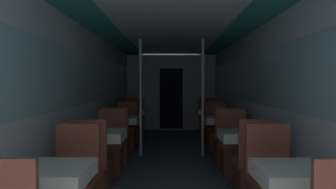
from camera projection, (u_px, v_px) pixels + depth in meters
wall_left at (92, 96)px, 5.14m from camera, size 0.05×10.08×2.10m
wall_right at (252, 96)px, 5.12m from camera, size 0.05×10.08×2.10m
ceiling_panel at (172, 30)px, 5.10m from camera, size 2.52×10.08×0.07m
bulkhead_far at (171, 93)px, 9.14m from camera, size 2.46×0.09×2.10m
dining_table_left_0 at (50, 182)px, 2.37m from camera, size 0.57×0.57×0.71m
dining_table_left_1 at (102, 140)px, 4.13m from camera, size 0.57×0.57×0.71m
chair_left_near_1 at (91, 175)px, 3.59m from camera, size 0.41×0.41×0.93m
chair_left_far_1 at (110, 154)px, 4.69m from camera, size 0.41×0.41×0.93m
dining_table_left_2 at (122, 123)px, 5.90m from camera, size 0.57×0.57×0.71m
chair_left_near_2 at (117, 145)px, 5.35m from camera, size 0.41×0.41×0.93m
chair_left_far_2 at (126, 135)px, 6.46m from camera, size 0.41×0.41×0.93m
support_pole_left_2 at (141, 98)px, 5.88m from camera, size 0.05×0.05×2.10m
dining_table_left_3 at (133, 114)px, 7.66m from camera, size 0.57×0.57×0.71m
chair_left_near_3 at (131, 130)px, 7.12m from camera, size 0.41×0.41×0.93m
chair_left_far_3 at (136, 124)px, 8.23m from camera, size 0.41×0.41×0.93m
dining_table_right_0 at (297, 183)px, 2.35m from camera, size 0.57×0.57×0.71m
dining_table_right_1 at (243, 140)px, 4.12m from camera, size 0.57×0.57×0.71m
chair_right_near_1 at (254, 176)px, 3.57m from camera, size 0.41×0.41×0.93m
chair_right_far_1 at (234, 154)px, 4.68m from camera, size 0.41×0.41×0.93m
dining_table_right_2 at (221, 123)px, 5.88m from camera, size 0.57×0.57×0.71m
chair_right_near_2 at (226, 145)px, 5.34m from camera, size 0.41×0.41×0.93m
chair_right_far_2 at (217, 135)px, 6.45m from camera, size 0.41×0.41×0.93m
support_pole_right_2 at (203, 98)px, 5.87m from camera, size 0.05×0.05×2.10m
dining_table_right_3 at (209, 114)px, 7.65m from camera, size 0.57×0.57×0.71m
chair_right_near_3 at (212, 130)px, 7.11m from camera, size 0.41×0.41×0.93m
chair_right_far_3 at (207, 124)px, 8.21m from camera, size 0.41×0.41×0.93m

